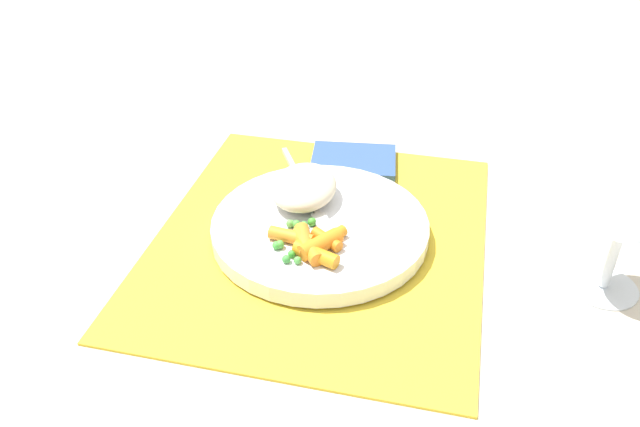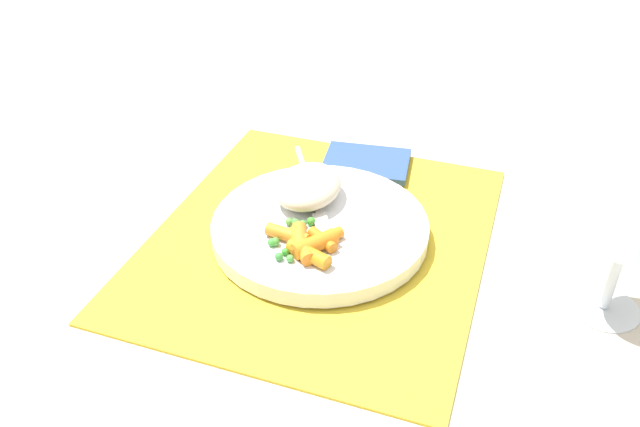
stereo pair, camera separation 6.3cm
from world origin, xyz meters
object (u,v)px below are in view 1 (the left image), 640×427
rice_mound (304,187)px  napkin (353,160)px  carrot_portion (312,244)px  plate (320,228)px  fork (310,199)px  wine_glass (632,197)px

rice_mound → napkin: (-0.13, 0.04, -0.03)m
carrot_portion → napkin: size_ratio=0.75×
carrot_portion → plate: bearing=-175.9°
fork → plate: bearing=29.9°
fork → napkin: (-0.13, 0.03, -0.02)m
carrot_portion → rice_mound: bearing=-160.4°
plate → carrot_portion: 0.05m
plate → napkin: (-0.16, 0.01, -0.01)m
napkin → fork: bearing=-12.2°
carrot_portion → napkin: carrot_portion is taller
carrot_portion → wine_glass: (-0.04, 0.30, 0.08)m
fork → rice_mound: bearing=-100.7°
rice_mound → wine_glass: bearing=81.0°
rice_mound → carrot_portion: rice_mound is taller
carrot_portion → napkin: 0.22m
rice_mound → fork: 0.02m
plate → fork: bearing=-150.1°
wine_glass → carrot_portion: bearing=-83.0°
plate → fork: size_ratio=1.36×
carrot_portion → wine_glass: bearing=97.0°
fork → wine_glass: wine_glass is taller
plate → carrot_portion: size_ratio=2.91×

